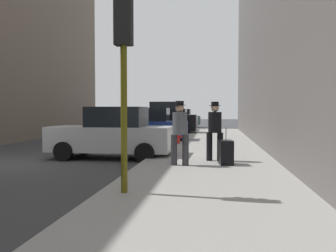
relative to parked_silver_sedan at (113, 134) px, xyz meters
The scene contains 12 objects.
ground_plane 3.24m from the parked_silver_sedan, 147.89° to the right, with size 120.00×120.00×0.00m, color #38383A.
sidewalk 3.82m from the parked_silver_sedan, 26.35° to the right, with size 4.00×40.00×0.15m, color gray.
parked_silver_sedan is the anchor object (origin of this frame).
parked_blue_sedan 6.61m from the parked_silver_sedan, 90.00° to the left, with size 4.22×2.09×1.79m.
parked_black_suv 13.00m from the parked_silver_sedan, 90.00° to the left, with size 4.61×2.08×2.25m.
parked_gray_coupe 18.67m from the parked_silver_sedan, 90.00° to the left, with size 4.26×2.18×1.79m.
parked_dark_green_sedan 24.16m from the parked_silver_sedan, 90.00° to the left, with size 4.23×2.12×1.79m.
fire_hydrant 4.80m from the parked_silver_sedan, 67.88° to the left, with size 0.42×0.22×0.70m.
traffic_light 6.46m from the parked_silver_sedan, 72.53° to the right, with size 0.32×0.32×3.60m.
pedestrian_with_fedora 3.75m from the parked_silver_sedan, 20.20° to the right, with size 0.51×0.43×1.78m.
pedestrian_with_beanie 3.47m from the parked_silver_sedan, 42.55° to the right, with size 0.51×0.41×1.78m.
rolling_suitcase 4.34m from the parked_silver_sedan, 28.01° to the right, with size 0.43×0.60×1.04m.
Camera 1 is at (6.16, -10.94, 1.67)m, focal length 40.00 mm.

